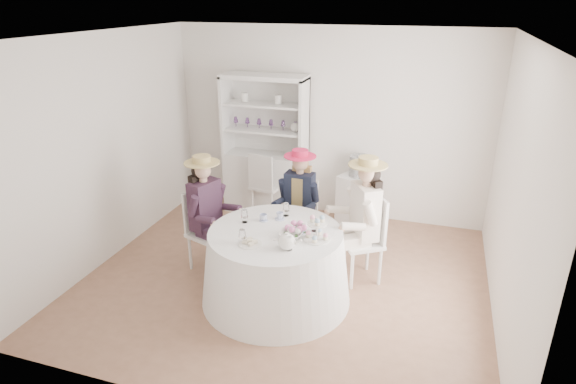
% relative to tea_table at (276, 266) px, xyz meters
% --- Properties ---
extents(ground, '(4.50, 4.50, 0.00)m').
position_rel_tea_table_xyz_m(ground, '(-0.02, 0.39, -0.40)').
color(ground, brown).
rests_on(ground, ground).
extents(ceiling, '(4.50, 4.50, 0.00)m').
position_rel_tea_table_xyz_m(ceiling, '(-0.02, 0.39, 2.30)').
color(ceiling, white).
rests_on(ceiling, wall_back).
extents(wall_back, '(4.50, 0.00, 4.50)m').
position_rel_tea_table_xyz_m(wall_back, '(-0.02, 2.39, 0.95)').
color(wall_back, silver).
rests_on(wall_back, ground).
extents(wall_front, '(4.50, 0.00, 4.50)m').
position_rel_tea_table_xyz_m(wall_front, '(-0.02, -1.61, 0.95)').
color(wall_front, silver).
rests_on(wall_front, ground).
extents(wall_left, '(0.00, 4.50, 4.50)m').
position_rel_tea_table_xyz_m(wall_left, '(-2.27, 0.39, 0.95)').
color(wall_left, silver).
rests_on(wall_left, ground).
extents(wall_right, '(0.00, 4.50, 4.50)m').
position_rel_tea_table_xyz_m(wall_right, '(2.23, 0.39, 0.95)').
color(wall_right, silver).
rests_on(wall_right, ground).
extents(tea_table, '(1.60, 1.60, 0.80)m').
position_rel_tea_table_xyz_m(tea_table, '(0.00, 0.00, 0.00)').
color(tea_table, white).
rests_on(tea_table, ground).
extents(hutch, '(1.35, 0.80, 2.05)m').
position_rel_tea_table_xyz_m(hutch, '(-0.89, 2.16, 0.33)').
color(hutch, silver).
rests_on(hutch, ground).
extents(side_table, '(0.60, 0.60, 0.72)m').
position_rel_tea_table_xyz_m(side_table, '(0.50, 2.14, -0.04)').
color(side_table, silver).
rests_on(side_table, ground).
extents(hatbox, '(0.38, 0.38, 0.29)m').
position_rel_tea_table_xyz_m(hatbox, '(0.50, 2.14, 0.46)').
color(hatbox, black).
rests_on(hatbox, side_table).
extents(guest_left, '(0.58, 0.53, 1.41)m').
position_rel_tea_table_xyz_m(guest_left, '(-0.96, 0.35, 0.40)').
color(guest_left, silver).
rests_on(guest_left, ground).
extents(guest_mid, '(0.50, 0.52, 1.37)m').
position_rel_tea_table_xyz_m(guest_mid, '(-0.05, 1.03, 0.38)').
color(guest_mid, silver).
rests_on(guest_mid, ground).
extents(guest_right, '(0.64, 0.59, 1.48)m').
position_rel_tea_table_xyz_m(guest_right, '(0.79, 0.65, 0.44)').
color(guest_right, silver).
rests_on(guest_right, ground).
extents(spare_chair, '(0.48, 0.48, 0.99)m').
position_rel_tea_table_xyz_m(spare_chair, '(-0.83, 1.92, 0.13)').
color(spare_chair, silver).
rests_on(spare_chair, ground).
extents(teacup_a, '(0.11, 0.11, 0.07)m').
position_rel_tea_table_xyz_m(teacup_a, '(-0.21, 0.21, 0.44)').
color(teacup_a, white).
rests_on(teacup_a, tea_table).
extents(teacup_b, '(0.09, 0.09, 0.07)m').
position_rel_tea_table_xyz_m(teacup_b, '(-0.05, 0.30, 0.44)').
color(teacup_b, white).
rests_on(teacup_b, tea_table).
extents(teacup_c, '(0.10, 0.10, 0.07)m').
position_rel_tea_table_xyz_m(teacup_c, '(0.25, 0.07, 0.44)').
color(teacup_c, white).
rests_on(teacup_c, tea_table).
extents(flower_bowl, '(0.24, 0.24, 0.06)m').
position_rel_tea_table_xyz_m(flower_bowl, '(0.19, -0.08, 0.43)').
color(flower_bowl, white).
rests_on(flower_bowl, tea_table).
extents(flower_arrangement, '(0.18, 0.18, 0.07)m').
position_rel_tea_table_xyz_m(flower_arrangement, '(0.22, -0.01, 0.49)').
color(flower_arrangement, pink).
rests_on(flower_arrangement, tea_table).
extents(table_teapot, '(0.24, 0.17, 0.18)m').
position_rel_tea_table_xyz_m(table_teapot, '(0.22, -0.30, 0.48)').
color(table_teapot, white).
rests_on(table_teapot, tea_table).
extents(sandwich_plate, '(0.23, 0.23, 0.05)m').
position_rel_tea_table_xyz_m(sandwich_plate, '(-0.15, -0.33, 0.42)').
color(sandwich_plate, white).
rests_on(sandwich_plate, tea_table).
extents(cupcake_stand, '(0.26, 0.26, 0.25)m').
position_rel_tea_table_xyz_m(cupcake_stand, '(0.45, -0.04, 0.49)').
color(cupcake_stand, white).
rests_on(cupcake_stand, tea_table).
extents(stemware_set, '(0.85, 0.82, 0.15)m').
position_rel_tea_table_xyz_m(stemware_set, '(-0.00, 0.00, 0.48)').
color(stemware_set, white).
rests_on(stemware_set, tea_table).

